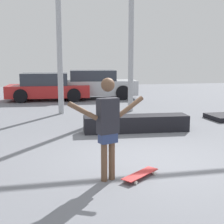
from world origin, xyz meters
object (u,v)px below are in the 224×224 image
(skateboarder, at_px, (108,123))
(parked_car_silver, at_px, (95,85))
(skateboard, at_px, (140,174))
(parked_car_red, at_px, (47,87))
(grind_box, at_px, (136,123))

(skateboarder, bearing_deg, parked_car_silver, 63.26)
(skateboard, xyz_separation_m, parked_car_red, (-1.43, 10.70, 0.57))
(skateboard, relative_size, parked_car_red, 0.19)
(parked_car_silver, bearing_deg, parked_car_red, -170.11)
(parked_car_red, distance_m, parked_car_silver, 2.40)
(parked_car_silver, bearing_deg, skateboarder, -93.31)
(grind_box, bearing_deg, parked_car_silver, 89.65)
(parked_car_red, xyz_separation_m, parked_car_silver, (2.39, 0.22, 0.06))
(skateboarder, distance_m, parked_car_red, 10.72)
(grind_box, bearing_deg, parked_car_red, 107.73)
(grind_box, distance_m, parked_car_silver, 7.57)
(skateboarder, height_order, parked_car_red, skateboarder)
(skateboard, height_order, parked_car_silver, parked_car_silver)
(skateboard, distance_m, parked_car_silver, 10.98)
(parked_car_red, bearing_deg, parked_car_silver, 9.57)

